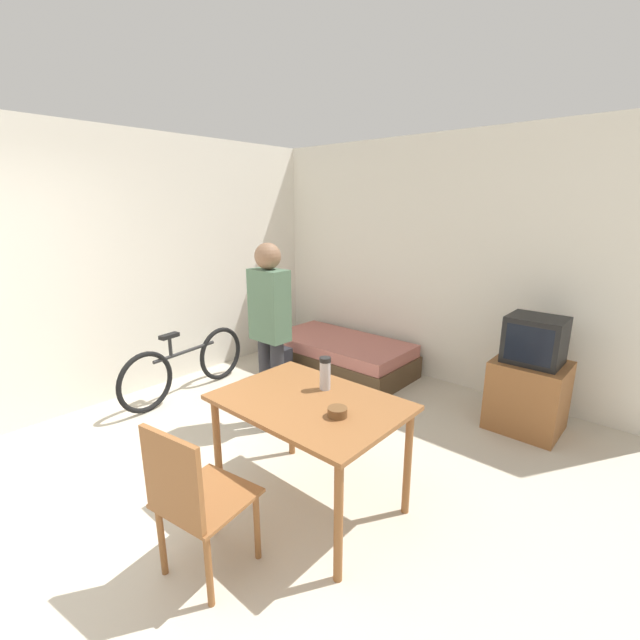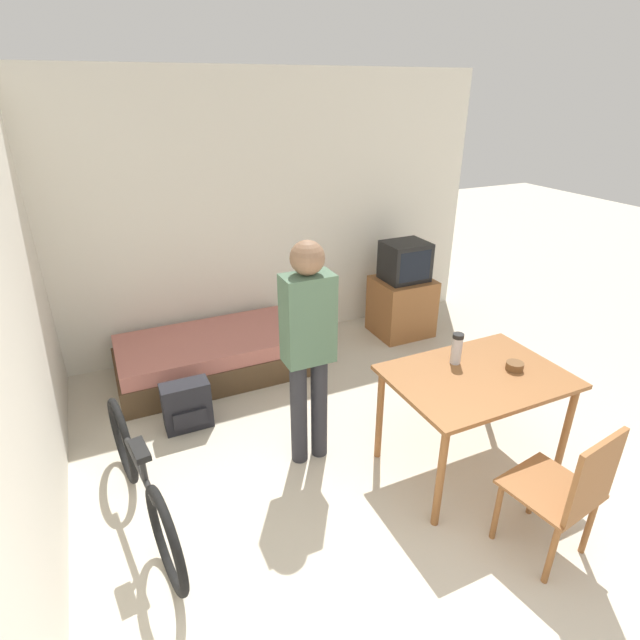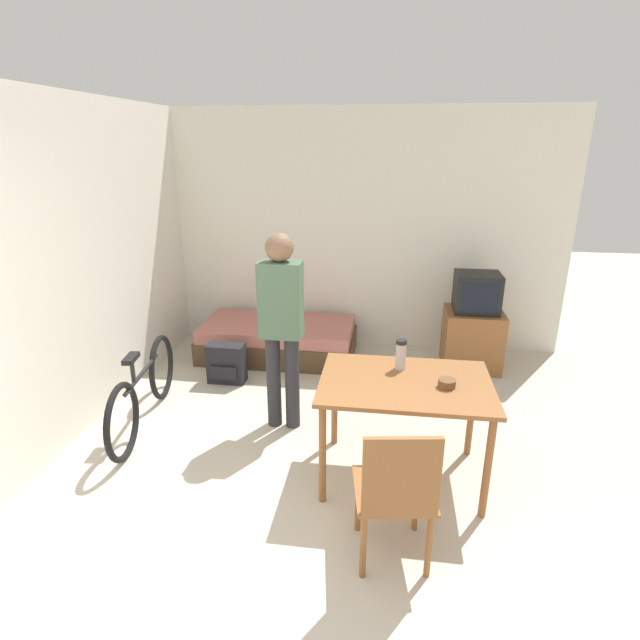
# 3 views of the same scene
# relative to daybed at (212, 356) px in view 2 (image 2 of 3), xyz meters

# --- Properties ---
(wall_back) EXTENTS (4.96, 0.06, 2.70)m
(wall_back) POSITION_rel_daybed_xyz_m (0.70, 0.56, 1.15)
(wall_back) COLOR silver
(wall_back) RESTS_ON ground_plane
(wall_left) EXTENTS (0.06, 4.89, 2.70)m
(wall_left) POSITION_rel_daybed_xyz_m (-1.31, -1.42, 1.15)
(wall_left) COLOR silver
(wall_left) RESTS_ON ground_plane
(daybed) EXTENTS (1.73, 0.89, 0.40)m
(daybed) POSITION_rel_daybed_xyz_m (0.00, 0.00, 0.00)
(daybed) COLOR #4C3823
(daybed) RESTS_ON ground_plane
(tv) EXTENTS (0.60, 0.54, 1.05)m
(tv) POSITION_rel_daybed_xyz_m (2.13, 0.01, 0.26)
(tv) COLOR brown
(tv) RESTS_ON ground_plane
(dining_table) EXTENTS (1.18, 0.83, 0.77)m
(dining_table) POSITION_rel_daybed_xyz_m (1.36, -2.04, 0.48)
(dining_table) COLOR brown
(dining_table) RESTS_ON ground_plane
(wooden_chair) EXTENTS (0.50, 0.50, 0.92)m
(wooden_chair) POSITION_rel_daybed_xyz_m (1.31, -2.88, 0.32)
(wooden_chair) COLOR brown
(wooden_chair) RESTS_ON ground_plane
(bicycle) EXTENTS (0.27, 1.59, 0.71)m
(bicycle) POSITION_rel_daybed_xyz_m (-0.81, -1.61, 0.12)
(bicycle) COLOR black
(bicycle) RESTS_ON ground_plane
(person_standing) EXTENTS (0.34, 0.22, 1.67)m
(person_standing) POSITION_rel_daybed_xyz_m (0.37, -1.47, 0.78)
(person_standing) COLOR #28282D
(person_standing) RESTS_ON ground_plane
(thermos_flask) EXTENTS (0.08, 0.08, 0.23)m
(thermos_flask) POSITION_rel_daybed_xyz_m (1.33, -1.84, 0.70)
(thermos_flask) COLOR #B7B7BC
(thermos_flask) RESTS_ON dining_table
(mate_bowl) EXTENTS (0.12, 0.12, 0.06)m
(mate_bowl) POSITION_rel_daybed_xyz_m (1.63, -2.09, 0.60)
(mate_bowl) COLOR brown
(mate_bowl) RESTS_ON dining_table
(backpack) EXTENTS (0.38, 0.21, 0.41)m
(backpack) POSITION_rel_daybed_xyz_m (-0.38, -0.73, 0.00)
(backpack) COLOR black
(backpack) RESTS_ON ground_plane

